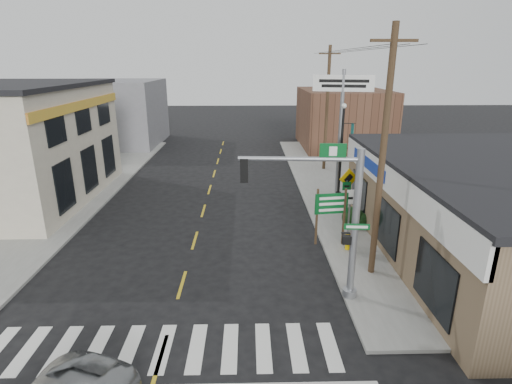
{
  "coord_description": "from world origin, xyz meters",
  "views": [
    {
      "loc": [
        2.56,
        -9.54,
        8.16
      ],
      "look_at": [
        2.92,
        6.84,
        2.8
      ],
      "focal_mm": 28.0,
      "sensor_mm": 36.0,
      "label": 1
    }
  ],
  "objects_px": {
    "traffic_signal_pole": "(337,210)",
    "guide_sign": "(331,209)",
    "utility_pole_far": "(327,108)",
    "utility_pole_near": "(383,155)",
    "fire_hydrant": "(348,240)",
    "lamp_post": "(343,144)",
    "bare_tree": "(427,176)",
    "dance_center_sign": "(342,103)"
  },
  "relations": [
    {
      "from": "traffic_signal_pole",
      "to": "guide_sign",
      "type": "bearing_deg",
      "value": 83.67
    },
    {
      "from": "guide_sign",
      "to": "utility_pole_far",
      "type": "bearing_deg",
      "value": 72.95
    },
    {
      "from": "traffic_signal_pole",
      "to": "utility_pole_near",
      "type": "xyz_separation_m",
      "value": [
        1.96,
        1.72,
        1.46
      ]
    },
    {
      "from": "utility_pole_near",
      "to": "utility_pole_far",
      "type": "bearing_deg",
      "value": 85.53
    },
    {
      "from": "guide_sign",
      "to": "utility_pole_far",
      "type": "xyz_separation_m",
      "value": [
        2.28,
        13.69,
        2.98
      ]
    },
    {
      "from": "fire_hydrant",
      "to": "utility_pole_near",
      "type": "distance_m",
      "value": 4.83
    },
    {
      "from": "traffic_signal_pole",
      "to": "lamp_post",
      "type": "relative_size",
      "value": 0.97
    },
    {
      "from": "traffic_signal_pole",
      "to": "guide_sign",
      "type": "height_order",
      "value": "traffic_signal_pole"
    },
    {
      "from": "lamp_post",
      "to": "bare_tree",
      "type": "distance_m",
      "value": 7.79
    },
    {
      "from": "traffic_signal_pole",
      "to": "fire_hydrant",
      "type": "distance_m",
      "value": 4.97
    },
    {
      "from": "dance_center_sign",
      "to": "lamp_post",
      "type": "bearing_deg",
      "value": -78.09
    },
    {
      "from": "utility_pole_far",
      "to": "fire_hydrant",
      "type": "bearing_deg",
      "value": -99.7
    },
    {
      "from": "traffic_signal_pole",
      "to": "bare_tree",
      "type": "bearing_deg",
      "value": 41.11
    },
    {
      "from": "traffic_signal_pole",
      "to": "guide_sign",
      "type": "distance_m",
      "value": 4.61
    },
    {
      "from": "fire_hydrant",
      "to": "dance_center_sign",
      "type": "bearing_deg",
      "value": 81.3
    },
    {
      "from": "guide_sign",
      "to": "fire_hydrant",
      "type": "height_order",
      "value": "guide_sign"
    },
    {
      "from": "guide_sign",
      "to": "utility_pole_far",
      "type": "relative_size",
      "value": 0.29
    },
    {
      "from": "guide_sign",
      "to": "bare_tree",
      "type": "bearing_deg",
      "value": -20.17
    },
    {
      "from": "guide_sign",
      "to": "utility_pole_near",
      "type": "relative_size",
      "value": 0.29
    },
    {
      "from": "lamp_post",
      "to": "dance_center_sign",
      "type": "distance_m",
      "value": 2.52
    },
    {
      "from": "traffic_signal_pole",
      "to": "fire_hydrant",
      "type": "xyz_separation_m",
      "value": [
        1.49,
        3.75,
        -2.89
      ]
    },
    {
      "from": "fire_hydrant",
      "to": "dance_center_sign",
      "type": "xyz_separation_m",
      "value": [
        1.26,
        8.2,
        5.24
      ]
    },
    {
      "from": "traffic_signal_pole",
      "to": "utility_pole_near",
      "type": "relative_size",
      "value": 0.6
    },
    {
      "from": "guide_sign",
      "to": "utility_pole_near",
      "type": "height_order",
      "value": "utility_pole_near"
    },
    {
      "from": "fire_hydrant",
      "to": "dance_center_sign",
      "type": "height_order",
      "value": "dance_center_sign"
    },
    {
      "from": "guide_sign",
      "to": "utility_pole_near",
      "type": "distance_m",
      "value": 4.14
    },
    {
      "from": "traffic_signal_pole",
      "to": "guide_sign",
      "type": "xyz_separation_m",
      "value": [
        0.76,
        4.27,
        -1.58
      ]
    },
    {
      "from": "guide_sign",
      "to": "utility_pole_far",
      "type": "distance_m",
      "value": 14.2
    },
    {
      "from": "guide_sign",
      "to": "dance_center_sign",
      "type": "relative_size",
      "value": 0.35
    },
    {
      "from": "fire_hydrant",
      "to": "utility_pole_far",
      "type": "xyz_separation_m",
      "value": [
        1.54,
        14.21,
        4.29
      ]
    },
    {
      "from": "traffic_signal_pole",
      "to": "fire_hydrant",
      "type": "bearing_deg",
      "value": 72.08
    },
    {
      "from": "lamp_post",
      "to": "traffic_signal_pole",
      "type": "bearing_deg",
      "value": -117.36
    },
    {
      "from": "traffic_signal_pole",
      "to": "lamp_post",
      "type": "distance_m",
      "value": 11.35
    },
    {
      "from": "guide_sign",
      "to": "utility_pole_near",
      "type": "xyz_separation_m",
      "value": [
        1.2,
        -2.55,
        3.04
      ]
    },
    {
      "from": "utility_pole_far",
      "to": "lamp_post",
      "type": "bearing_deg",
      "value": -96.09
    },
    {
      "from": "fire_hydrant",
      "to": "bare_tree",
      "type": "height_order",
      "value": "bare_tree"
    },
    {
      "from": "dance_center_sign",
      "to": "bare_tree",
      "type": "xyz_separation_m",
      "value": [
        1.75,
        -8.52,
        -2.16
      ]
    },
    {
      "from": "utility_pole_near",
      "to": "lamp_post",
      "type": "bearing_deg",
      "value": 84.64
    },
    {
      "from": "lamp_post",
      "to": "bare_tree",
      "type": "relative_size",
      "value": 1.29
    },
    {
      "from": "fire_hydrant",
      "to": "utility_pole_near",
      "type": "xyz_separation_m",
      "value": [
        0.47,
        -2.03,
        4.35
      ]
    },
    {
      "from": "traffic_signal_pole",
      "to": "dance_center_sign",
      "type": "distance_m",
      "value": 12.49
    },
    {
      "from": "guide_sign",
      "to": "utility_pole_near",
      "type": "bearing_deg",
      "value": -72.38
    }
  ]
}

